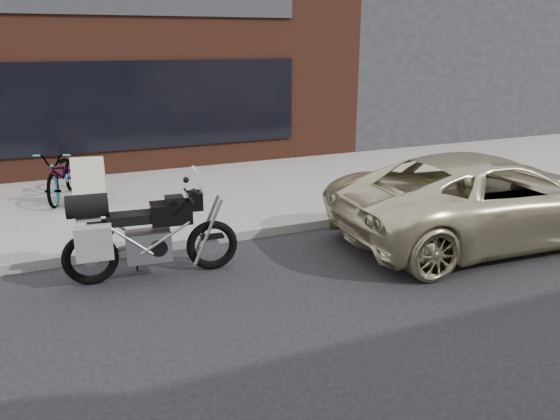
{
  "coord_description": "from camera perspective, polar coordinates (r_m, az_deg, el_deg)",
  "views": [
    {
      "loc": [
        -2.9,
        -3.91,
        3.12
      ],
      "look_at": [
        0.01,
        2.78,
        0.85
      ],
      "focal_mm": 35.0,
      "sensor_mm": 36.0,
      "label": 1
    }
  ],
  "objects": [
    {
      "name": "minivan",
      "position": [
        9.35,
        20.88,
        1.15
      ],
      "size": [
        5.19,
        2.6,
        1.41
      ],
      "primitive_type": "imported",
      "rotation": [
        0.0,
        0.0,
        1.52
      ],
      "color": "beige",
      "rests_on": "ground"
    },
    {
      "name": "storefront",
      "position": [
        17.94,
        -21.17,
        13.38
      ],
      "size": [
        14.0,
        10.07,
        4.5
      ],
      "color": "#52281A",
      "rests_on": "ground"
    },
    {
      "name": "near_sidewalk",
      "position": [
        11.69,
        -8.3,
        2.0
      ],
      "size": [
        44.0,
        6.0,
        0.15
      ],
      "primitive_type": "cube",
      "color": "gray",
      "rests_on": "ground"
    },
    {
      "name": "neighbour_building",
      "position": [
        22.07,
        12.82,
        16.56
      ],
      "size": [
        10.0,
        10.0,
        6.0
      ],
      "primitive_type": "cube",
      "color": "#26262B",
      "rests_on": "ground"
    },
    {
      "name": "bicycle_front",
      "position": [
        11.42,
        -21.83,
        3.5
      ],
      "size": [
        1.17,
        1.99,
        0.99
      ],
      "primitive_type": "imported",
      "rotation": [
        0.0,
        0.0,
        -0.29
      ],
      "color": "gray",
      "rests_on": "near_sidewalk"
    },
    {
      "name": "motorcycle",
      "position": [
        7.55,
        -14.42,
        -2.44
      ],
      "size": [
        2.36,
        0.76,
        1.49
      ],
      "rotation": [
        0.0,
        0.0,
        -0.1
      ],
      "color": "black",
      "rests_on": "ground"
    },
    {
      "name": "ground",
      "position": [
        5.78,
        11.41,
        -15.76
      ],
      "size": [
        120.0,
        120.0,
        0.0
      ],
      "primitive_type": "plane",
      "color": "black",
      "rests_on": "ground"
    },
    {
      "name": "sandwich_sign",
      "position": [
        10.74,
        -19.34,
        2.8
      ],
      "size": [
        0.66,
        0.62,
        0.93
      ],
      "rotation": [
        0.0,
        0.0,
        -0.16
      ],
      "color": "beige",
      "rests_on": "near_sidewalk"
    }
  ]
}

